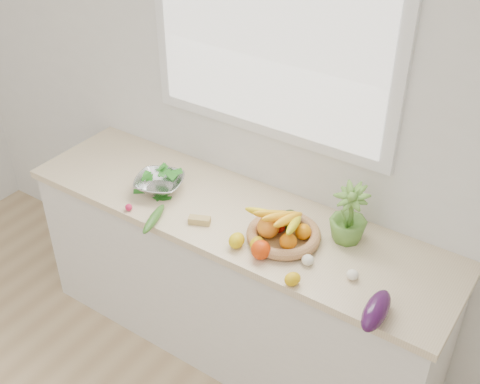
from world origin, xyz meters
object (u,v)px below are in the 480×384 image
Objects in this scene: apple at (277,224)px; colander_with_spinach at (159,181)px; eggplant at (376,311)px; potted_herb at (349,215)px; fruit_basket at (283,231)px; cucumber at (154,219)px.

apple is 0.27× the size of colander_with_spinach.
colander_with_spinach reaches higher than eggplant.
potted_herb is 0.68× the size of fruit_basket.
potted_herb is 0.30m from fruit_basket.
apple is 0.67m from colander_with_spinach.
potted_herb is at bearing 128.53° from eggplant.
eggplant reaches higher than cucumber.
eggplant is 0.77× the size of potted_herb.
potted_herb is 0.97× the size of colander_with_spinach.
apple is 0.65m from eggplant.
colander_with_spinach reaches higher than apple.
fruit_basket is 0.72m from colander_with_spinach.
potted_herb is at bearing 11.06° from colander_with_spinach.
fruit_basket is (-0.24, -0.17, -0.08)m from potted_herb.
potted_herb is at bearing 24.78° from apple.
apple is 0.28× the size of potted_herb.
colander_with_spinach is (-0.15, 0.22, 0.04)m from cucumber.
eggplant is (0.60, -0.26, 0.00)m from apple.
fruit_basket reaches higher than colander_with_spinach.
eggplant is 0.99× the size of cucumber.
potted_herb is (0.81, 0.40, 0.11)m from cucumber.
apple is 0.37× the size of eggplant.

